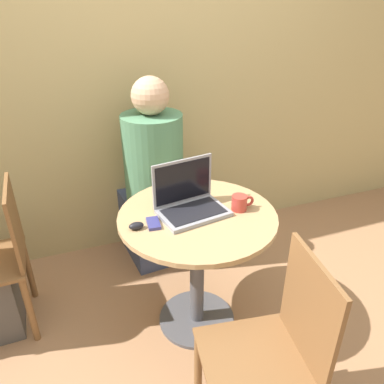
# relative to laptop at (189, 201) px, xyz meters

# --- Properties ---
(ground_plane) EXTENTS (12.00, 12.00, 0.00)m
(ground_plane) POSITION_rel_laptop_xyz_m (0.03, -0.04, -0.78)
(ground_plane) COLOR #9E704C
(back_wall) EXTENTS (7.00, 0.05, 2.60)m
(back_wall) POSITION_rel_laptop_xyz_m (0.03, 0.91, 0.52)
(back_wall) COLOR tan
(back_wall) RESTS_ON ground_plane
(round_table) EXTENTS (0.79, 0.79, 0.72)m
(round_table) POSITION_rel_laptop_xyz_m (0.03, -0.04, -0.24)
(round_table) COLOR #4C4C51
(round_table) RESTS_ON ground_plane
(laptop) EXTENTS (0.36, 0.27, 0.25)m
(laptop) POSITION_rel_laptop_xyz_m (0.00, 0.00, 0.00)
(laptop) COLOR gray
(laptop) RESTS_ON round_table
(cell_phone) EXTENTS (0.07, 0.11, 0.02)m
(cell_phone) POSITION_rel_laptop_xyz_m (-0.20, -0.06, -0.05)
(cell_phone) COLOR navy
(cell_phone) RESTS_ON round_table
(computer_mouse) EXTENTS (0.07, 0.04, 0.04)m
(computer_mouse) POSITION_rel_laptop_xyz_m (-0.29, -0.07, -0.04)
(computer_mouse) COLOR black
(computer_mouse) RESTS_ON round_table
(coffee_cup) EXTENTS (0.12, 0.08, 0.08)m
(coffee_cup) POSITION_rel_laptop_xyz_m (0.24, -0.07, -0.02)
(coffee_cup) COLOR #B2382D
(coffee_cup) RESTS_ON round_table
(chair_empty) EXTENTS (0.45, 0.45, 0.88)m
(chair_empty) POSITION_rel_laptop_xyz_m (0.08, -0.71, -0.32)
(chair_empty) COLOR brown
(chair_empty) RESTS_ON ground_plane
(person_seated) EXTENTS (0.40, 0.59, 1.27)m
(person_seated) POSITION_rel_laptop_xyz_m (-0.03, 0.65, -0.24)
(person_seated) COLOR #3D4766
(person_seated) RESTS_ON ground_plane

